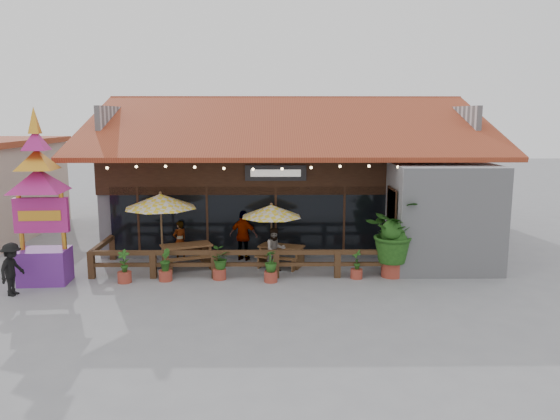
{
  "coord_description": "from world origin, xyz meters",
  "views": [
    {
      "loc": [
        -0.6,
        -17.7,
        5.21
      ],
      "look_at": [
        -0.35,
        1.5,
        1.9
      ],
      "focal_mm": 35.0,
      "sensor_mm": 36.0,
      "label": 1
    }
  ],
  "objects_px": {
    "tropical_plant": "(393,233)",
    "thai_sign_tower": "(39,185)",
    "picnic_table_left": "(187,252)",
    "pedestrian": "(12,269)",
    "picnic_table_right": "(281,252)",
    "umbrella_left": "(161,201)",
    "umbrella_right": "(271,211)"
  },
  "relations": [
    {
      "from": "picnic_table_left",
      "to": "pedestrian",
      "type": "relative_size",
      "value": 1.35
    },
    {
      "from": "umbrella_left",
      "to": "picnic_table_left",
      "type": "distance_m",
      "value": 1.97
    },
    {
      "from": "umbrella_left",
      "to": "picnic_table_left",
      "type": "bearing_deg",
      "value": 2.95
    },
    {
      "from": "picnic_table_left",
      "to": "thai_sign_tower",
      "type": "xyz_separation_m",
      "value": [
        -4.18,
        -1.75,
        2.58
      ]
    },
    {
      "from": "picnic_table_left",
      "to": "pedestrian",
      "type": "xyz_separation_m",
      "value": [
        -4.64,
        -2.95,
        0.24
      ]
    },
    {
      "from": "picnic_table_right",
      "to": "tropical_plant",
      "type": "height_order",
      "value": "tropical_plant"
    },
    {
      "from": "umbrella_right",
      "to": "picnic_table_left",
      "type": "xyz_separation_m",
      "value": [
        -2.96,
        0.02,
        -1.44
      ]
    },
    {
      "from": "picnic_table_right",
      "to": "pedestrian",
      "type": "relative_size",
      "value": 1.2
    },
    {
      "from": "picnic_table_left",
      "to": "thai_sign_tower",
      "type": "relative_size",
      "value": 0.36
    },
    {
      "from": "umbrella_right",
      "to": "thai_sign_tower",
      "type": "distance_m",
      "value": 7.44
    },
    {
      "from": "umbrella_left",
      "to": "thai_sign_tower",
      "type": "relative_size",
      "value": 0.49
    },
    {
      "from": "picnic_table_right",
      "to": "pedestrian",
      "type": "distance_m",
      "value": 8.53
    },
    {
      "from": "umbrella_left",
      "to": "pedestrian",
      "type": "relative_size",
      "value": 1.84
    },
    {
      "from": "umbrella_left",
      "to": "umbrella_right",
      "type": "distance_m",
      "value": 3.8
    },
    {
      "from": "umbrella_right",
      "to": "pedestrian",
      "type": "xyz_separation_m",
      "value": [
        -7.6,
        -2.93,
        -1.2
      ]
    },
    {
      "from": "picnic_table_left",
      "to": "tropical_plant",
      "type": "xyz_separation_m",
      "value": [
        6.92,
        -1.22,
        0.91
      ]
    },
    {
      "from": "thai_sign_tower",
      "to": "tropical_plant",
      "type": "xyz_separation_m",
      "value": [
        11.1,
        0.53,
        -1.67
      ]
    },
    {
      "from": "tropical_plant",
      "to": "picnic_table_left",
      "type": "bearing_deg",
      "value": 170.02
    },
    {
      "from": "umbrella_right",
      "to": "thai_sign_tower",
      "type": "bearing_deg",
      "value": -166.42
    },
    {
      "from": "umbrella_right",
      "to": "thai_sign_tower",
      "type": "height_order",
      "value": "thai_sign_tower"
    },
    {
      "from": "tropical_plant",
      "to": "thai_sign_tower",
      "type": "bearing_deg",
      "value": -177.26
    },
    {
      "from": "picnic_table_right",
      "to": "tropical_plant",
      "type": "relative_size",
      "value": 0.75
    },
    {
      "from": "picnic_table_left",
      "to": "picnic_table_right",
      "type": "height_order",
      "value": "picnic_table_left"
    },
    {
      "from": "umbrella_right",
      "to": "picnic_table_left",
      "type": "bearing_deg",
      "value": 179.55
    },
    {
      "from": "umbrella_left",
      "to": "pedestrian",
      "type": "bearing_deg",
      "value": -142.61
    },
    {
      "from": "umbrella_left",
      "to": "umbrella_right",
      "type": "xyz_separation_m",
      "value": [
        3.79,
        0.02,
        -0.35
      ]
    },
    {
      "from": "picnic_table_left",
      "to": "pedestrian",
      "type": "bearing_deg",
      "value": -147.51
    },
    {
      "from": "picnic_table_left",
      "to": "picnic_table_right",
      "type": "bearing_deg",
      "value": 2.37
    },
    {
      "from": "picnic_table_left",
      "to": "picnic_table_right",
      "type": "distance_m",
      "value": 3.31
    },
    {
      "from": "umbrella_right",
      "to": "picnic_table_right",
      "type": "distance_m",
      "value": 1.54
    },
    {
      "from": "picnic_table_left",
      "to": "picnic_table_right",
      "type": "relative_size",
      "value": 1.12
    },
    {
      "from": "umbrella_left",
      "to": "pedestrian",
      "type": "distance_m",
      "value": 5.04
    }
  ]
}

